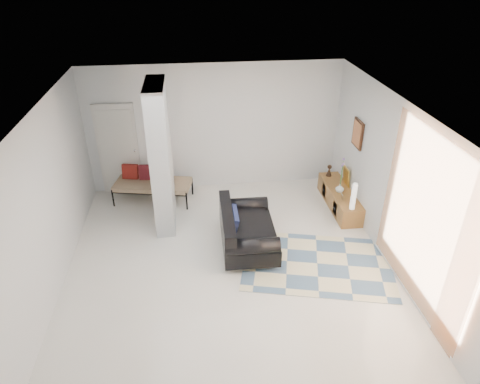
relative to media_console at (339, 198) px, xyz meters
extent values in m
plane|color=silver|center=(-2.52, -1.70, -0.21)|extent=(6.00, 6.00, 0.00)
plane|color=white|center=(-2.52, -1.70, 2.59)|extent=(6.00, 6.00, 0.00)
plane|color=silver|center=(-2.52, 1.30, 1.19)|extent=(6.00, 0.00, 6.00)
plane|color=silver|center=(-2.52, -4.70, 1.19)|extent=(6.00, 0.00, 6.00)
plane|color=silver|center=(-5.27, -1.70, 1.19)|extent=(0.00, 6.00, 6.00)
plane|color=silver|center=(0.23, -1.70, 1.19)|extent=(0.00, 6.00, 6.00)
cube|color=#ADB1B4|center=(-3.62, -0.10, 1.19)|extent=(0.35, 1.20, 2.80)
cube|color=silver|center=(-4.62, 1.26, 0.81)|extent=(0.85, 0.06, 2.04)
plane|color=#D17537|center=(0.15, -2.85, 1.24)|extent=(0.00, 2.55, 2.55)
cube|color=#31190D|center=(0.20, 0.00, 1.44)|extent=(0.04, 0.45, 0.55)
cube|color=brown|center=(0.00, 0.00, -0.01)|extent=(0.45, 1.69, 0.40)
cube|color=#31190D|center=(-0.22, -0.38, -0.01)|extent=(0.02, 0.23, 0.28)
cube|color=#31190D|center=(-0.22, 0.37, -0.01)|extent=(0.02, 0.23, 0.28)
cube|color=gold|center=(0.18, 0.23, 0.39)|extent=(0.09, 0.32, 0.40)
cube|color=silver|center=(-0.10, -0.38, 0.25)|extent=(0.04, 0.10, 0.12)
cylinder|color=silver|center=(-2.50, -1.82, -0.16)|extent=(0.05, 0.05, 0.10)
cylinder|color=silver|center=(-2.48, -0.47, -0.16)|extent=(0.05, 0.05, 0.10)
cylinder|color=silver|center=(-1.75, -1.83, -0.16)|extent=(0.05, 0.05, 0.10)
cylinder|color=silver|center=(-1.72, -0.49, -0.16)|extent=(0.05, 0.05, 0.10)
cube|color=black|center=(-2.11, -1.15, 0.04)|extent=(0.98, 1.60, 0.30)
cube|color=black|center=(-2.49, -1.14, 0.37)|extent=(0.23, 1.59, 0.36)
cylinder|color=black|center=(-2.13, -1.82, 0.27)|extent=(0.91, 0.30, 0.28)
cylinder|color=black|center=(-2.10, -0.48, 0.27)|extent=(0.91, 0.30, 0.28)
cube|color=black|center=(-2.37, -1.15, 0.39)|extent=(0.15, 0.58, 0.31)
cylinder|color=black|center=(-4.76, 0.59, -0.01)|extent=(0.04, 0.04, 0.40)
cylinder|color=black|center=(-3.21, 0.27, -0.01)|extent=(0.04, 0.04, 0.40)
cylinder|color=black|center=(-4.63, 1.23, -0.01)|extent=(0.04, 0.04, 0.40)
cylinder|color=black|center=(-3.08, 0.90, -0.01)|extent=(0.04, 0.04, 0.40)
cube|color=#BCAB89|center=(-3.92, 0.75, 0.17)|extent=(1.71, 0.98, 0.12)
cube|color=maroon|center=(-4.39, 1.00, 0.39)|extent=(0.37, 0.23, 0.33)
cube|color=maroon|center=(-4.03, 0.92, 0.39)|extent=(0.37, 0.23, 0.33)
cube|color=maroon|center=(-3.66, 0.85, 0.39)|extent=(0.37, 0.23, 0.33)
cube|color=beige|center=(-0.98, -1.82, -0.20)|extent=(2.88, 2.26, 0.01)
cylinder|color=white|center=(-0.02, -0.74, 0.47)|extent=(0.10, 0.10, 0.54)
imported|color=white|center=(-0.05, -0.07, 0.29)|extent=(0.18, 0.18, 0.18)
camera|label=1|loc=(-3.03, -7.49, 4.56)|focal=32.00mm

